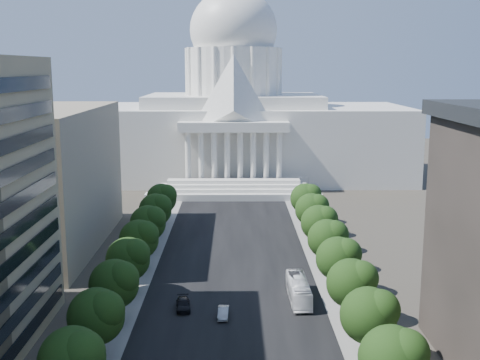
{
  "coord_description": "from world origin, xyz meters",
  "views": [
    {
      "loc": [
        0.32,
        -26.67,
        38.5
      ],
      "look_at": [
        1.3,
        83.24,
        17.8
      ],
      "focal_mm": 45.0,
      "sensor_mm": 36.0,
      "label": 1
    }
  ],
  "objects": [
    {
      "name": "road_asphalt",
      "position": [
        0.0,
        90.0,
        0.0
      ],
      "size": [
        30.0,
        260.0,
        0.01
      ],
      "primitive_type": "cube",
      "color": "black",
      "rests_on": "ground"
    },
    {
      "name": "sidewalk_left",
      "position": [
        -19.0,
        90.0,
        0.0
      ],
      "size": [
        8.0,
        260.0,
        0.02
      ],
      "primitive_type": "cube",
      "color": "gray",
      "rests_on": "ground"
    },
    {
      "name": "sidewalk_right",
      "position": [
        19.0,
        90.0,
        0.0
      ],
      "size": [
        8.0,
        260.0,
        0.02
      ],
      "primitive_type": "cube",
      "color": "gray",
      "rests_on": "ground"
    },
    {
      "name": "capitol",
      "position": [
        0.0,
        184.89,
        20.01
      ],
      "size": [
        120.0,
        56.0,
        73.0
      ],
      "color": "white",
      "rests_on": "ground"
    },
    {
      "name": "office_block_left_far",
      "position": [
        -48.0,
        100.0,
        15.0
      ],
      "size": [
        38.0,
        52.0,
        30.0
      ],
      "primitive_type": "cube",
      "color": "gray",
      "rests_on": "ground"
    },
    {
      "name": "tree_l_c",
      "position": [
        -17.66,
        35.81,
        6.45
      ],
      "size": [
        7.79,
        7.6,
        9.97
      ],
      "color": "#33261C",
      "rests_on": "ground"
    },
    {
      "name": "tree_l_d",
      "position": [
        -17.66,
        47.81,
        6.45
      ],
      "size": [
        7.79,
        7.6,
        9.97
      ],
      "color": "#33261C",
      "rests_on": "ground"
    },
    {
      "name": "tree_l_e",
      "position": [
        -17.66,
        59.81,
        6.45
      ],
      "size": [
        7.79,
        7.6,
        9.97
      ],
      "color": "#33261C",
      "rests_on": "ground"
    },
    {
      "name": "tree_l_f",
      "position": [
        -17.66,
        71.81,
        6.45
      ],
      "size": [
        7.79,
        7.6,
        9.97
      ],
      "color": "#33261C",
      "rests_on": "ground"
    },
    {
      "name": "tree_l_g",
      "position": [
        -17.66,
        83.81,
        6.45
      ],
      "size": [
        7.79,
        7.6,
        9.97
      ],
      "color": "#33261C",
      "rests_on": "ground"
    },
    {
      "name": "tree_l_h",
      "position": [
        -17.66,
        95.81,
        6.45
      ],
      "size": [
        7.79,
        7.6,
        9.97
      ],
      "color": "#33261C",
      "rests_on": "ground"
    },
    {
      "name": "tree_l_i",
      "position": [
        -17.66,
        107.81,
        6.45
      ],
      "size": [
        7.79,
        7.6,
        9.97
      ],
      "color": "#33261C",
      "rests_on": "ground"
    },
    {
      "name": "tree_l_j",
      "position": [
        -17.66,
        119.81,
        6.45
      ],
      "size": [
        7.79,
        7.6,
        9.97
      ],
      "color": "#33261C",
      "rests_on": "ground"
    },
    {
      "name": "tree_r_c",
      "position": [
        18.34,
        35.81,
        6.45
      ],
      "size": [
        7.79,
        7.6,
        9.97
      ],
      "color": "#33261C",
      "rests_on": "ground"
    },
    {
      "name": "tree_r_d",
      "position": [
        18.34,
        47.81,
        6.45
      ],
      "size": [
        7.79,
        7.6,
        9.97
      ],
      "color": "#33261C",
      "rests_on": "ground"
    },
    {
      "name": "tree_r_e",
      "position": [
        18.34,
        59.81,
        6.45
      ],
      "size": [
        7.79,
        7.6,
        9.97
      ],
      "color": "#33261C",
      "rests_on": "ground"
    },
    {
      "name": "tree_r_f",
      "position": [
        18.34,
        71.81,
        6.45
      ],
      "size": [
        7.79,
        7.6,
        9.97
      ],
      "color": "#33261C",
      "rests_on": "ground"
    },
    {
      "name": "tree_r_g",
      "position": [
        18.34,
        83.81,
        6.45
      ],
      "size": [
        7.79,
        7.6,
        9.97
      ],
      "color": "#33261C",
      "rests_on": "ground"
    },
    {
      "name": "tree_r_h",
      "position": [
        18.34,
        95.81,
        6.45
      ],
      "size": [
        7.79,
        7.6,
        9.97
      ],
      "color": "#33261C",
      "rests_on": "ground"
    },
    {
      "name": "tree_r_i",
      "position": [
        18.34,
        107.81,
        6.45
      ],
      "size": [
        7.79,
        7.6,
        9.97
      ],
      "color": "#33261C",
      "rests_on": "ground"
    },
    {
      "name": "tree_r_j",
      "position": [
        18.34,
        119.81,
        6.45
      ],
      "size": [
        7.79,
        7.6,
        9.97
      ],
      "color": "#33261C",
      "rests_on": "ground"
    },
    {
      "name": "streetlight_c",
      "position": [
        19.9,
        60.0,
        5.82
      ],
      "size": [
        2.61,
        0.44,
        9.0
      ],
      "color": "gray",
      "rests_on": "ground"
    },
    {
      "name": "streetlight_d",
      "position": [
        19.9,
        85.0,
        5.82
      ],
      "size": [
        2.61,
        0.44,
        9.0
      ],
      "color": "gray",
      "rests_on": "ground"
    },
    {
      "name": "streetlight_e",
      "position": [
        19.9,
        110.0,
        5.82
      ],
      "size": [
        2.61,
        0.44,
        9.0
      ],
      "color": "gray",
      "rests_on": "ground"
    },
    {
      "name": "streetlight_f",
      "position": [
        19.9,
        135.0,
        5.82
      ],
      "size": [
        2.61,
        0.44,
        9.0
      ],
      "color": "gray",
      "rests_on": "ground"
    },
    {
      "name": "car_silver",
      "position": [
        -1.5,
        61.62,
        0.77
      ],
      "size": [
        1.77,
        4.73,
        1.54
      ],
      "primitive_type": "imported",
      "rotation": [
        0.0,
        0.0,
        -0.03
      ],
      "color": "#A1A4A8",
      "rests_on": "ground"
    },
    {
      "name": "car_dark_b",
      "position": [
        -8.03,
        64.89,
        0.8
      ],
      "size": [
        2.79,
        5.7,
        1.6
      ],
      "primitive_type": "imported",
      "rotation": [
        0.0,
        0.0,
        0.1
      ],
      "color": "black",
      "rests_on": "ground"
    },
    {
      "name": "city_bus",
      "position": [
        10.98,
        68.6,
        1.81
      ],
      "size": [
        3.25,
        13.07,
        3.63
      ],
      "primitive_type": "imported",
      "rotation": [
        0.0,
        0.0,
        0.02
      ],
      "color": "white",
      "rests_on": "ground"
    }
  ]
}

